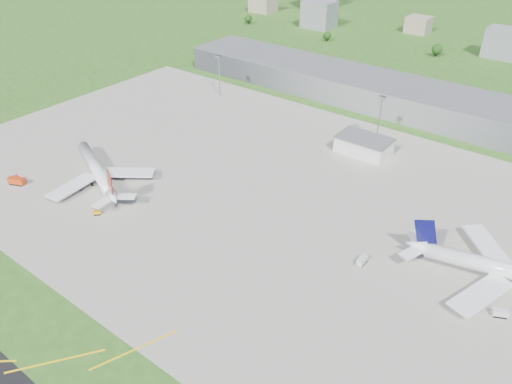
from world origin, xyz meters
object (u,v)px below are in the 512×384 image
Objects in this scene: fire_truck at (17,181)px; crash_tender at (18,180)px; tug_yellow at (97,213)px; van_white_near at (362,261)px; van_white_far at (500,313)px; airliner_red_twin at (98,172)px; airliner_blue_quad at (511,272)px.

fire_truck is 1.40× the size of crash_tender.
crash_tender is 50.47m from tug_yellow.
van_white_near is at bearing -6.26° from fire_truck.
van_white_far is (198.21, 50.70, -0.40)m from fire_truck.
airliner_red_twin is at bearing 99.76° from van_white_near.
van_white_far is at bearing -9.15° from fire_truck.
tug_yellow is (22.27, -17.90, -3.83)m from airliner_red_twin.
airliner_blue_quad reaches higher than van_white_far.
van_white_near reaches higher than van_white_far.
crash_tender is at bearing 110.20° from fire_truck.
crash_tender is 1.05× the size of van_white_far.
van_white_far reaches higher than tug_yellow.
airliner_blue_quad reaches higher than crash_tender.
tug_yellow is (50.07, 6.32, -0.61)m from crash_tender.
airliner_blue_quad is at bearing 25.44° from crash_tender.
fire_truck is 2.25× the size of tug_yellow.
fire_truck is (-196.11, -68.68, -3.35)m from airliner_blue_quad.
tug_yellow is 0.65× the size of van_white_far.
crash_tender reaches higher than van_white_far.
fire_truck is (-26.83, -25.25, -3.00)m from airliner_red_twin.
airliner_red_twin is 7.54× the size of fire_truck.
airliner_red_twin is at bearing -178.06° from airliner_blue_quad.
airliner_red_twin is at bearing 162.43° from van_white_far.
airliner_blue_quad is 11.90× the size of crash_tender.
fire_truck reaches higher than van_white_far.
fire_truck is at bearing 107.12° from van_white_near.
van_white_far is at bearing -31.34° from tug_yellow.
crash_tender is (-197.08, -67.67, -3.56)m from airliner_blue_quad.
airliner_red_twin is 126.24m from van_white_near.
van_white_far is (47.06, 3.80, -0.07)m from van_white_near.
airliner_red_twin is 28.83m from tug_yellow.
crash_tender is at bearing 64.32° from airliner_red_twin.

